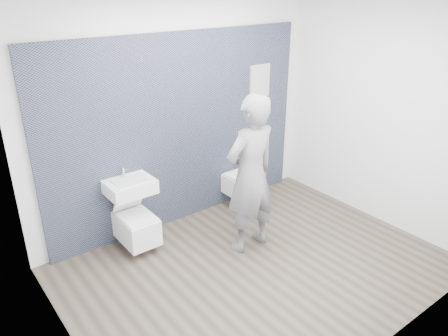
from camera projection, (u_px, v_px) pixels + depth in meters
ground at (257, 268)px, 4.84m from camera, size 4.00×4.00×0.00m
room_shell at (262, 117)px, 4.15m from camera, size 4.00×4.00×4.00m
tile_wall at (185, 215)px, 5.91m from camera, size 3.60×0.06×2.40m
washbasin at (130, 187)px, 4.96m from camera, size 0.53×0.40×0.40m
toilet_square at (136, 226)px, 5.11m from camera, size 0.38×0.54×0.68m
toilet_rounded at (242, 186)px, 5.97m from camera, size 0.32×0.55×0.30m
info_placard at (256, 191)px, 6.57m from camera, size 0.33×0.03×0.44m
visitor at (250, 175)px, 4.88m from camera, size 0.69×0.47×1.86m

